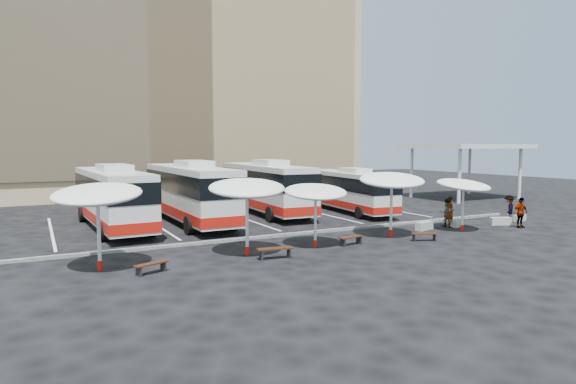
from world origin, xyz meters
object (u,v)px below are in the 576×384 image
sunshade_4 (463,185)px  conc_bench_2 (500,221)px  bus_3 (349,189)px  wood_bench_2 (351,238)px  conc_bench_0 (424,226)px  sunshade_1 (247,188)px  conc_bench_1 (457,223)px  sunshade_3 (392,180)px  conc_bench_3 (520,218)px  wood_bench_3 (424,235)px  passenger_0 (451,212)px  bus_1 (189,191)px  passenger_1 (447,213)px  wood_bench_0 (151,265)px  passenger_3 (509,209)px  bus_2 (265,186)px  sunshade_0 (97,194)px  sunshade_2 (315,192)px  bus_0 (112,195)px  wood_bench_1 (275,250)px  passenger_2 (521,213)px

sunshade_4 → conc_bench_2: 4.66m
bus_3 → wood_bench_2: (-7.06, -10.33, -1.40)m
conc_bench_0 → sunshade_1: bearing=-174.0°
conc_bench_0 → conc_bench_1: conc_bench_0 is taller
sunshade_3 → conc_bench_3: bearing=2.2°
conc_bench_1 → wood_bench_3: bearing=-153.9°
bus_3 → conc_bench_1: bus_3 is taller
conc_bench_2 → passenger_0: size_ratio=0.68×
bus_1 → passenger_0: size_ratio=6.88×
passenger_0 → passenger_1: passenger_0 is taller
wood_bench_0 → passenger_3: bearing=4.7°
bus_2 → bus_3: 6.40m
sunshade_0 → wood_bench_0: sunshade_0 is taller
bus_2 → sunshade_2: 12.69m
sunshade_0 → wood_bench_0: 3.57m
passenger_0 → sunshade_1: bearing=134.2°
sunshade_3 → passenger_1: bearing=11.7°
bus_0 → conc_bench_0: (16.44, -9.39, -1.77)m
bus_0 → sunshade_2: size_ratio=3.31×
sunshade_2 → passenger_1: (10.48, 1.50, -1.88)m
bus_0 → wood_bench_2: size_ratio=8.50×
sunshade_4 → conc_bench_1: (0.96, 1.27, -2.49)m
wood_bench_1 → wood_bench_2: bearing=10.9°
conc_bench_3 → bus_3: bearing=129.6°
sunshade_1 → sunshade_2: bearing=0.7°
bus_2 → passenger_3: bus_2 is taller
wood_bench_1 → sunshade_3: bearing=12.0°
sunshade_2 → bus_1: bearing=107.1°
sunshade_3 → conc_bench_0: 4.44m
bus_3 → conc_bench_1: (2.06, -8.80, -1.50)m
sunshade_0 → conc_bench_2: (23.97, 0.14, -2.84)m
wood_bench_3 → conc_bench_3: 10.80m
conc_bench_1 → conc_bench_2: (2.96, -0.80, 0.01)m
bus_3 → passenger_0: (1.48, -8.80, -0.79)m
wood_bench_2 → wood_bench_3: wood_bench_2 is taller
sunshade_1 → conc_bench_0: bearing=6.0°
sunshade_0 → sunshade_4: bearing=-0.9°
sunshade_2 → passenger_3: bearing=2.4°
sunshade_1 → sunshade_3: sunshade_3 is taller
sunshade_1 → sunshade_3: size_ratio=0.92×
conc_bench_0 → passenger_3: passenger_3 is taller
wood_bench_2 → passenger_2: 12.24m
bus_0 → bus_2: size_ratio=0.98×
sunshade_0 → conc_bench_0: sunshade_0 is taller
sunshade_3 → passenger_2: bearing=-8.7°
sunshade_4 → passenger_0: 2.22m
passenger_1 → passenger_2: bearing=176.1°
sunshade_1 → conc_bench_2: size_ratio=3.37×
bus_1 → passenger_0: (13.68, -9.45, -1.16)m
sunshade_4 → passenger_1: size_ratio=1.96×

